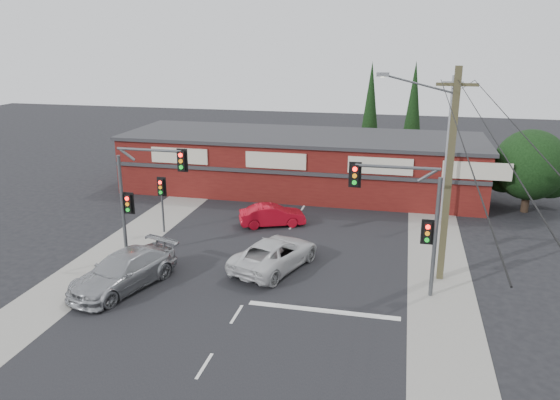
% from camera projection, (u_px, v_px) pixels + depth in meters
% --- Properties ---
extents(ground, '(120.00, 120.00, 0.00)m').
position_uv_depth(ground, '(253.00, 287.00, 25.38)').
color(ground, black).
rests_on(ground, ground).
extents(road_strip, '(14.00, 70.00, 0.01)m').
position_uv_depth(road_strip, '(278.00, 248.00, 30.04)').
color(road_strip, black).
rests_on(road_strip, ground).
extents(verge_left, '(3.00, 70.00, 0.02)m').
position_uv_depth(verge_left, '(136.00, 236.00, 31.86)').
color(verge_left, gray).
rests_on(verge_left, ground).
extents(verge_right, '(3.00, 70.00, 0.02)m').
position_uv_depth(verge_right, '(438.00, 262.00, 28.22)').
color(verge_right, gray).
rests_on(verge_right, ground).
extents(stop_line, '(6.50, 0.35, 0.01)m').
position_uv_depth(stop_line, '(323.00, 311.00, 23.22)').
color(stop_line, silver).
rests_on(stop_line, ground).
extents(white_suv, '(4.20, 6.00, 1.52)m').
position_uv_depth(white_suv, '(275.00, 254.00, 27.32)').
color(white_suv, silver).
rests_on(white_suv, ground).
extents(silver_suv, '(3.93, 6.11, 1.65)m').
position_uv_depth(silver_suv, '(123.00, 271.00, 25.15)').
color(silver_suv, '#9C9EA1').
rests_on(silver_suv, ground).
extents(red_sedan, '(4.23, 2.84, 1.32)m').
position_uv_depth(red_sedan, '(272.00, 215.00, 33.46)').
color(red_sedan, '#B10A1B').
rests_on(red_sedan, ground).
extents(lane_dashes, '(0.12, 47.74, 0.01)m').
position_uv_depth(lane_dashes, '(278.00, 248.00, 30.10)').
color(lane_dashes, silver).
rests_on(lane_dashes, ground).
extents(shop_building, '(27.30, 8.40, 4.22)m').
position_uv_depth(shop_building, '(301.00, 162.00, 40.81)').
color(shop_building, '#4E120F').
rests_on(shop_building, ground).
extents(tree_cluster, '(5.90, 5.10, 5.50)m').
position_uv_depth(tree_cluster, '(531.00, 168.00, 35.79)').
color(tree_cluster, '#2D2116').
rests_on(tree_cluster, ground).
extents(conifer_near, '(1.80, 1.80, 9.25)m').
position_uv_depth(conifer_near, '(370.00, 107.00, 45.42)').
color(conifer_near, '#2D2116').
rests_on(conifer_near, ground).
extents(conifer_far, '(1.80, 1.80, 9.25)m').
position_uv_depth(conifer_far, '(413.00, 106.00, 46.54)').
color(conifer_far, '#2D2116').
rests_on(conifer_far, ground).
extents(traffic_mast_left, '(3.77, 0.27, 5.97)m').
position_uv_depth(traffic_mast_left, '(140.00, 187.00, 27.48)').
color(traffic_mast_left, '#47494C').
rests_on(traffic_mast_left, ground).
extents(traffic_mast_right, '(3.96, 0.27, 5.97)m').
position_uv_depth(traffic_mast_right, '(410.00, 211.00, 23.70)').
color(traffic_mast_right, '#47494C').
rests_on(traffic_mast_right, ground).
extents(pedestal_signal, '(0.55, 0.27, 3.38)m').
position_uv_depth(pedestal_signal, '(162.00, 193.00, 31.82)').
color(pedestal_signal, '#47494C').
rests_on(pedestal_signal, ground).
extents(utility_pole, '(4.38, 0.59, 10.00)m').
position_uv_depth(utility_pole, '(446.00, 170.00, 24.81)').
color(utility_pole, brown).
rests_on(utility_pole, ground).
extents(steel_pole, '(1.20, 0.16, 9.00)m').
position_uv_depth(steel_pole, '(447.00, 147.00, 33.28)').
color(steel_pole, gray).
rests_on(steel_pole, ground).
extents(power_lines, '(2.01, 29.00, 1.22)m').
position_uv_depth(power_lines, '(469.00, 103.00, 18.64)').
color(power_lines, black).
rests_on(power_lines, ground).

